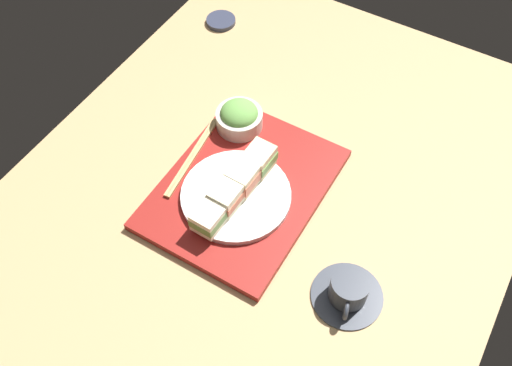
% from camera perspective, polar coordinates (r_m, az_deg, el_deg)
% --- Properties ---
extents(ground_plane, '(1.40, 1.00, 0.03)m').
position_cam_1_polar(ground_plane, '(1.18, -0.38, -3.13)').
color(ground_plane, tan).
extents(serving_tray, '(0.40, 0.31, 0.02)m').
position_cam_1_polar(serving_tray, '(1.19, -1.32, -0.56)').
color(serving_tray, maroon).
rests_on(serving_tray, ground_plane).
extents(sandwich_plate, '(0.22, 0.22, 0.01)m').
position_cam_1_polar(sandwich_plate, '(1.16, -2.08, -1.35)').
color(sandwich_plate, silver).
rests_on(sandwich_plate, serving_tray).
extents(sandwich_nearmost, '(0.06, 0.06, 0.05)m').
position_cam_1_polar(sandwich_nearmost, '(1.17, 0.31, 2.40)').
color(sandwich_nearmost, beige).
rests_on(sandwich_nearmost, sandwich_plate).
extents(sandwich_inner_near, '(0.06, 0.06, 0.05)m').
position_cam_1_polar(sandwich_inner_near, '(1.14, -1.30, 0.57)').
color(sandwich_inner_near, beige).
rests_on(sandwich_inner_near, sandwich_plate).
extents(sandwich_inner_far, '(0.07, 0.06, 0.05)m').
position_cam_1_polar(sandwich_inner_far, '(1.12, -2.99, -1.39)').
color(sandwich_inner_far, '#EFE5C1').
rests_on(sandwich_inner_far, sandwich_plate).
extents(sandwich_farmost, '(0.06, 0.05, 0.05)m').
position_cam_1_polar(sandwich_farmost, '(1.10, -4.74, -3.49)').
color(sandwich_farmost, '#EFE5C1').
rests_on(sandwich_farmost, sandwich_plate).
extents(salad_bowl, '(0.10, 0.10, 0.06)m').
position_cam_1_polar(salad_bowl, '(1.26, -1.68, 6.61)').
color(salad_bowl, beige).
rests_on(salad_bowl, serving_tray).
extents(chopsticks_pair, '(0.23, 0.04, 0.01)m').
position_cam_1_polar(chopsticks_pair, '(1.23, -6.36, 2.65)').
color(chopsticks_pair, tan).
rests_on(chopsticks_pair, serving_tray).
extents(coffee_cup, '(0.13, 0.13, 0.06)m').
position_cam_1_polar(coffee_cup, '(1.07, 9.21, -10.58)').
color(coffee_cup, '#333842').
rests_on(coffee_cup, ground_plane).
extents(small_sauce_dish, '(0.08, 0.08, 0.01)m').
position_cam_1_polar(small_sauce_dish, '(1.57, -3.52, 15.84)').
color(small_sauce_dish, '#33384C').
rests_on(small_sauce_dish, ground_plane).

